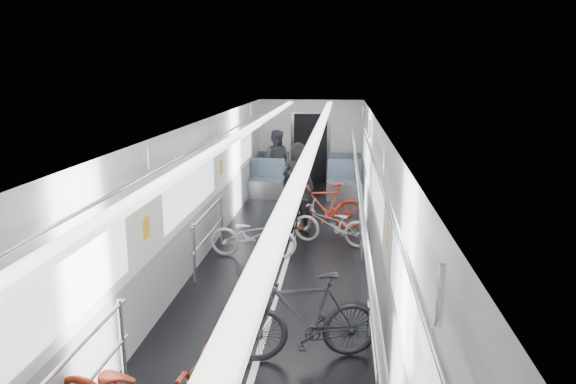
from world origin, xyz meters
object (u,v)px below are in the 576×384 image
bike_right_near (305,317)px  person_seated (276,161)px  bike_left_far (253,235)px  bike_right_far (325,207)px  bike_aisle (301,213)px  person_standing (298,188)px  bike_right_mid (332,224)px

bike_right_near → person_seated: person_seated is taller
bike_left_far → person_seated: bearing=4.0°
bike_right_near → bike_right_far: size_ratio=1.04×
bike_right_far → bike_aisle: size_ratio=1.04×
bike_right_near → bike_right_far: (0.05, 4.85, -0.02)m
bike_left_far → bike_right_far: bearing=-34.7°
person_seated → person_standing: bearing=114.0°
bike_right_mid → person_standing: bearing=-120.0°
bike_right_far → person_standing: person_standing is taller
bike_right_far → bike_left_far: bearing=-47.2°
bike_right_far → bike_aisle: (-0.47, -0.23, -0.08)m
bike_right_far → bike_aisle: 0.52m
person_seated → bike_right_near: bearing=109.3°
person_standing → bike_right_near: bearing=110.1°
bike_right_mid → bike_aisle: bike_aisle is taller
person_standing → bike_left_far: bearing=81.0°
bike_right_far → person_standing: (-0.55, -0.13, 0.43)m
bike_right_mid → person_standing: person_standing is taller
bike_right_near → person_standing: bearing=172.6°
bike_right_far → bike_right_mid: bearing=-0.6°
person_standing → person_seated: bearing=-61.5°
bike_right_near → bike_right_mid: 4.01m
bike_right_far → person_seated: 3.72m
person_standing → person_seated: 3.64m
bike_right_mid → person_seated: bearing=-143.6°
bike_left_far → bike_right_mid: size_ratio=1.01×
bike_left_far → bike_right_near: size_ratio=0.89×
person_standing → bike_aisle: bearing=142.8°
bike_right_near → bike_right_far: 4.85m
bike_aisle → person_seated: 3.78m
bike_right_mid → person_standing: (-0.71, 0.72, 0.52)m
bike_aisle → person_standing: 0.52m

